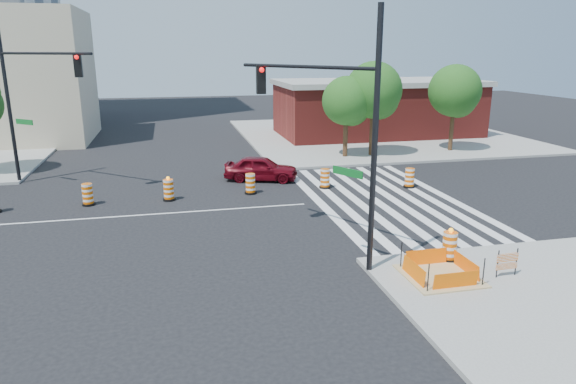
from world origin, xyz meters
name	(u,v)px	position (x,y,z in m)	size (l,w,h in m)	color
ground	(150,215)	(0.00, 0.00, 0.00)	(120.00, 120.00, 0.00)	black
sidewalk_ne	(375,135)	(18.00, 18.00, 0.07)	(22.00, 22.00, 0.15)	gray
crosswalk_east	(383,199)	(10.95, 0.00, 0.01)	(6.75, 13.50, 0.01)	silver
lane_centerline	(150,214)	(0.00, 0.00, 0.01)	(14.00, 0.12, 0.01)	silver
excavation_pit	(440,274)	(9.00, -9.00, 0.22)	(2.20, 2.20, 0.90)	tan
brick_storefront	(377,108)	(18.00, 18.00, 2.32)	(16.50, 8.50, 4.60)	maroon
red_coupe	(261,168)	(5.85, 4.96, 0.68)	(1.61, 4.00, 1.36)	#5E0813
signal_pole_se	(333,115)	(6.19, -6.52, 4.97)	(3.27, 5.34, 8.11)	black
signal_pole_nw	(29,85)	(-5.71, 6.27, 5.26)	(5.03, 4.35, 8.60)	black
pit_drum	(449,247)	(9.92, -7.92, 0.63)	(0.59, 0.59, 1.16)	black
barricade	(507,261)	(11.02, -9.43, 0.64)	(0.76, 0.07, 0.90)	#E15B04
tree_north_c	(347,104)	(12.39, 9.62, 3.62)	(3.23, 3.17, 5.39)	#382314
tree_north_d	(374,93)	(14.26, 9.67, 4.24)	(3.71, 3.71, 6.31)	#382314
tree_north_e	(455,94)	(20.34, 10.00, 4.08)	(3.57, 3.57, 6.07)	#382314
median_drum_2	(88,195)	(-2.82, 2.11, 0.48)	(0.60, 0.60, 1.02)	black
median_drum_3	(169,190)	(0.85, 2.08, 0.49)	(0.60, 0.60, 1.18)	black
median_drum_4	(250,184)	(4.85, 2.37, 0.48)	(0.60, 0.60, 1.02)	black
median_drum_5	(325,179)	(8.80, 2.55, 0.48)	(0.60, 0.60, 1.02)	black
median_drum_6	(409,179)	(13.16, 1.68, 0.48)	(0.60, 0.60, 1.02)	black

